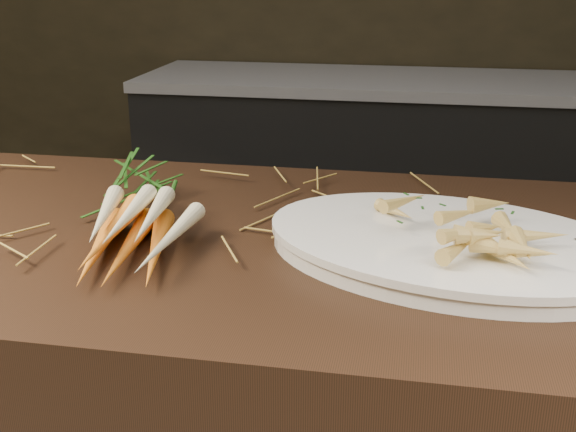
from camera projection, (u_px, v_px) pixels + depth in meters
name	position (u px, v px, depth m)	size (l,w,h in m)	color
back_counter	(371.00, 180.00, 2.94)	(1.82, 0.62, 0.84)	black
straw_bedding	(89.00, 217.00, 1.09)	(1.40, 0.60, 0.02)	#A7813B
root_veg_bunch	(147.00, 201.00, 1.06)	(0.20, 0.45, 0.08)	orange
serving_platter	(448.00, 249.00, 0.96)	(0.49, 0.33, 0.03)	white
roasted_veg_heap	(450.00, 220.00, 0.94)	(0.24, 0.17, 0.05)	#AE853B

